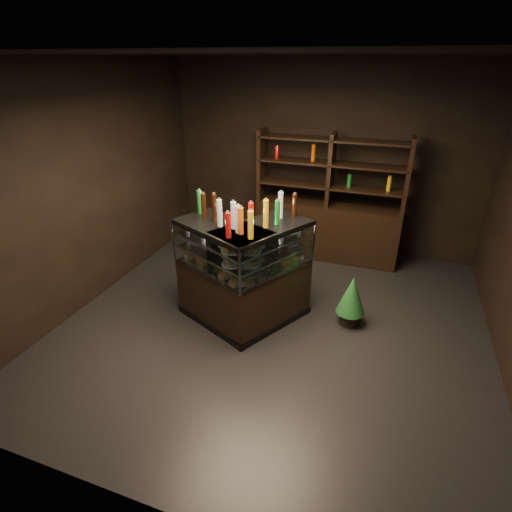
{
  "coord_description": "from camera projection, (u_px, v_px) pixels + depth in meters",
  "views": [
    {
      "loc": [
        1.15,
        -3.95,
        2.97
      ],
      "look_at": [
        -0.2,
        -0.16,
        0.97
      ],
      "focal_mm": 28.0,
      "sensor_mm": 36.0,
      "label": 1
    }
  ],
  "objects": [
    {
      "name": "ground",
      "position": [
        275.0,
        322.0,
        4.99
      ],
      "size": [
        5.0,
        5.0,
        0.0
      ],
      "primitive_type": "plane",
      "color": "black",
      "rests_on": "ground"
    },
    {
      "name": "room_shell",
      "position": [
        279.0,
        168.0,
        4.13
      ],
      "size": [
        5.02,
        5.02,
        3.01
      ],
      "color": "black",
      "rests_on": "ground"
    },
    {
      "name": "display_case",
      "position": [
        243.0,
        290.0,
        4.84
      ],
      "size": [
        1.63,
        1.32,
        1.29
      ],
      "rotation": [
        0.0,
        0.0,
        0.32
      ],
      "color": "black",
      "rests_on": "ground"
    },
    {
      "name": "food_display",
      "position": [
        243.0,
        250.0,
        4.59
      ],
      "size": [
        1.32,
        1.05,
        0.41
      ],
      "color": "gold",
      "rests_on": "display_case"
    },
    {
      "name": "bottles_top",
      "position": [
        242.0,
        214.0,
        4.4
      ],
      "size": [
        1.16,
        0.91,
        0.3
      ],
      "color": "silver",
      "rests_on": "display_case"
    },
    {
      "name": "potted_conifer",
      "position": [
        352.0,
        294.0,
        4.78
      ],
      "size": [
        0.35,
        0.35,
        0.74
      ],
      "rotation": [
        0.0,
        0.0,
        -0.09
      ],
      "color": "black",
      "rests_on": "ground"
    },
    {
      "name": "back_shelving",
      "position": [
        327.0,
        222.0,
        6.39
      ],
      "size": [
        2.26,
        0.43,
        2.0
      ],
      "rotation": [
        0.0,
        0.0,
        -0.0
      ],
      "color": "black",
      "rests_on": "ground"
    }
  ]
}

